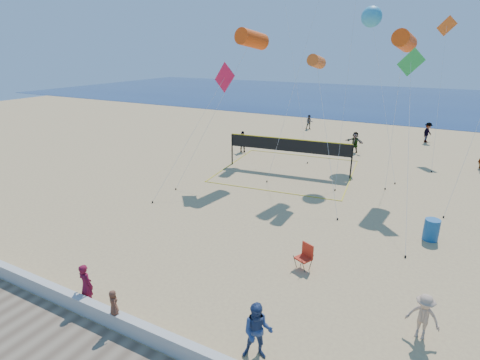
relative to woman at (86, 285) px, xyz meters
The scene contains 21 objects.
ground 4.13m from the woman, 40.27° to the left, with size 120.00×120.00×0.00m, color tan.
ocean 64.70m from the woman, 87.26° to the left, with size 140.00×50.00×0.03m, color #112151.
seawall 3.16m from the woman, ahead, with size 32.00×0.30×0.60m, color beige.
woman is the anchor object (origin of this frame).
toddler 1.80m from the woman, 13.41° to the right, with size 0.41×0.27×0.84m, color brown.
bystander_a 6.24m from the woman, ahead, with size 0.88×0.69×1.81m, color navy.
bystander_b 11.00m from the woman, 20.06° to the left, with size 0.99×0.57×1.53m, color tan.
far_person_0 21.26m from the woman, 103.11° to the left, with size 1.08×0.45×1.84m, color gray.
far_person_1 25.47m from the woman, 81.57° to the left, with size 1.65×0.53×1.78m, color gray.
far_person_3 32.89m from the woman, 94.89° to the left, with size 0.77×0.60×1.58m, color gray.
far_person_4 33.37m from the woman, 74.23° to the left, with size 1.23×0.71×1.91m, color gray.
camp_chair 8.28m from the woman, 44.61° to the left, with size 0.74×0.85×1.19m.
trash_barrel 15.00m from the woman, 46.58° to the left, with size 0.69×0.69×1.03m, color #165190.
volleyball_net 17.61m from the woman, 88.10° to the left, with size 9.95×9.82×2.43m.
kite_0 18.60m from the woman, 96.68° to the left, with size 3.13×7.40×9.78m.
kite_2 16.94m from the woman, 78.89° to the left, with size 3.35×5.06×8.23m.
kite_3 15.22m from the woman, 101.01° to the left, with size 2.49×6.28×7.72m.
kite_4 18.86m from the woman, 62.93° to the left, with size 2.29×7.97×8.56m.
kite_7 27.46m from the woman, 81.00° to the left, with size 4.90×8.00×11.58m.
kite_9 31.86m from the woman, 72.44° to the left, with size 1.54×7.87×11.03m.
kite_10 21.23m from the woman, 68.18° to the left, with size 1.29×2.64×9.59m.
Camera 1 is at (6.71, -9.75, 8.50)m, focal length 28.00 mm.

